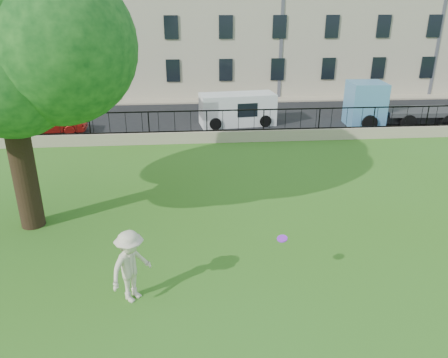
{
  "coord_description": "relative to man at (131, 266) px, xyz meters",
  "views": [
    {
      "loc": [
        -1.0,
        -10.16,
        7.03
      ],
      "look_at": [
        0.17,
        3.5,
        1.37
      ],
      "focal_mm": 35.0,
      "sensor_mm": 36.0,
      "label": 1
    }
  ],
  "objects": [
    {
      "name": "frisbee",
      "position": [
        3.8,
        0.25,
        0.45
      ],
      "size": [
        0.29,
        0.3,
        0.12
      ],
      "primitive_type": "cylinder",
      "rotation": [
        0.21,
        -0.14,
        -0.12
      ],
      "color": "#9327DE"
    },
    {
      "name": "ground",
      "position": [
        2.5,
        0.93,
        -0.96
      ],
      "size": [
        120.0,
        120.0,
        0.0
      ],
      "primitive_type": "plane",
      "color": "#3A6E1A",
      "rests_on": "ground"
    },
    {
      "name": "man",
      "position": [
        0.0,
        0.0,
        0.0
      ],
      "size": [
        1.34,
        1.41,
        1.92
      ],
      "primitive_type": "imported",
      "rotation": [
        0.0,
        0.0,
        0.88
      ],
      "color": "beige",
      "rests_on": "ground"
    },
    {
      "name": "sidewalk",
      "position": [
        2.5,
        22.83,
        -0.9
      ],
      "size": [
        60.0,
        1.4,
        0.12
      ],
      "primitive_type": "cube",
      "color": "tan",
      "rests_on": "ground"
    },
    {
      "name": "street",
      "position": [
        2.5,
        17.63,
        -0.96
      ],
      "size": [
        60.0,
        9.0,
        0.01
      ],
      "primitive_type": "cube",
      "color": "black",
      "rests_on": "ground"
    },
    {
      "name": "retaining_wall",
      "position": [
        2.5,
        12.93,
        -0.66
      ],
      "size": [
        50.0,
        0.4,
        0.6
      ],
      "primitive_type": "cube",
      "color": "tan",
      "rests_on": "ground"
    },
    {
      "name": "red_sedan",
      "position": [
        -6.16,
        15.33,
        -0.33
      ],
      "size": [
        3.89,
        1.55,
        1.26
      ],
      "primitive_type": "imported",
      "rotation": [
        0.0,
        0.0,
        1.63
      ],
      "color": "maroon",
      "rests_on": "street"
    },
    {
      "name": "blue_truck",
      "position": [
        14.07,
        15.33,
        0.33
      ],
      "size": [
        6.28,
        2.53,
        2.59
      ],
      "primitive_type": "cube",
      "rotation": [
        0.0,
        0.0,
        -0.06
      ],
      "color": "#5390C2",
      "rests_on": "street"
    },
    {
      "name": "white_van",
      "position": [
        4.5,
        16.33,
        -0.03
      ],
      "size": [
        4.6,
        2.24,
        1.86
      ],
      "primitive_type": "cube",
      "rotation": [
        0.0,
        0.0,
        0.12
      ],
      "color": "silver",
      "rests_on": "street"
    },
    {
      "name": "building_row",
      "position": [
        2.5,
        28.49,
        5.96
      ],
      "size": [
        56.4,
        10.4,
        13.8
      ],
      "color": "#AFA28B",
      "rests_on": "ground"
    },
    {
      "name": "iron_railing",
      "position": [
        2.5,
        12.93,
        0.19
      ],
      "size": [
        50.0,
        0.05,
        1.13
      ],
      "color": "black",
      "rests_on": "retaining_wall"
    }
  ]
}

